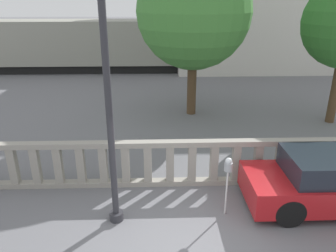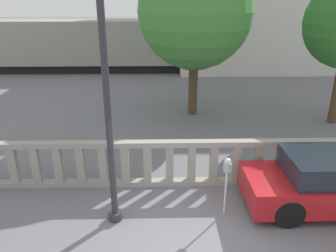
# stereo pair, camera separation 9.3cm
# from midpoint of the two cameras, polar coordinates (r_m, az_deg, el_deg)

# --- Properties ---
(balustrade) EXTENTS (14.29, 0.24, 1.27)m
(balustrade) POSITION_cam_midpoint_polar(r_m,az_deg,el_deg) (8.65, 2.52, -6.49)
(balustrade) COLOR gray
(balustrade) RESTS_ON ground
(lamppost) EXTENTS (0.37, 0.37, 5.59)m
(lamppost) POSITION_cam_midpoint_polar(r_m,az_deg,el_deg) (6.41, -10.39, 7.88)
(lamppost) COLOR #2D2D33
(lamppost) RESTS_ON ground
(parking_meter) EXTENTS (0.18, 0.18, 1.45)m
(parking_meter) POSITION_cam_midpoint_polar(r_m,az_deg,el_deg) (7.36, 10.61, -7.45)
(parking_meter) COLOR silver
(parking_meter) RESTS_ON ground
(parked_car) EXTENTS (4.11, 1.63, 1.36)m
(parked_car) POSITION_cam_midpoint_polar(r_m,az_deg,el_deg) (8.70, 26.87, -8.84)
(parked_car) COLOR black
(parked_car) RESTS_ON ground
(train_near) EXTENTS (24.74, 2.94, 3.88)m
(train_near) POSITION_cam_midpoint_polar(r_m,az_deg,el_deg) (22.76, -8.76, 13.88)
(train_near) COLOR black
(train_near) RESTS_ON ground
(tree_right) EXTENTS (4.47, 4.47, 6.40)m
(tree_right) POSITION_cam_midpoint_polar(r_m,az_deg,el_deg) (13.42, 4.95, 19.19)
(tree_right) COLOR #4C3823
(tree_right) RESTS_ON ground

